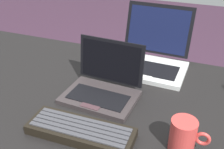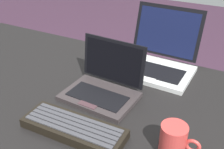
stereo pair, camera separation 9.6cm
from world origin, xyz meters
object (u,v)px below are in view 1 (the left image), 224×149
(laptop_front, at_px, (103,86))
(laptop_rear, at_px, (151,56))
(external_keyboard, at_px, (81,131))
(coffee_mug, at_px, (183,135))

(laptop_front, distance_m, laptop_rear, 0.30)
(laptop_front, xyz_separation_m, external_keyboard, (0.02, -0.22, -0.02))
(coffee_mug, bearing_deg, laptop_front, 151.46)
(laptop_front, height_order, laptop_rear, laptop_rear)
(laptop_front, bearing_deg, coffee_mug, -28.54)
(laptop_rear, distance_m, coffee_mug, 0.50)
(laptop_rear, bearing_deg, external_keyboard, -100.09)
(laptop_front, distance_m, coffee_mug, 0.36)
(laptop_front, bearing_deg, laptop_rear, 68.76)
(external_keyboard, distance_m, coffee_mug, 0.30)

